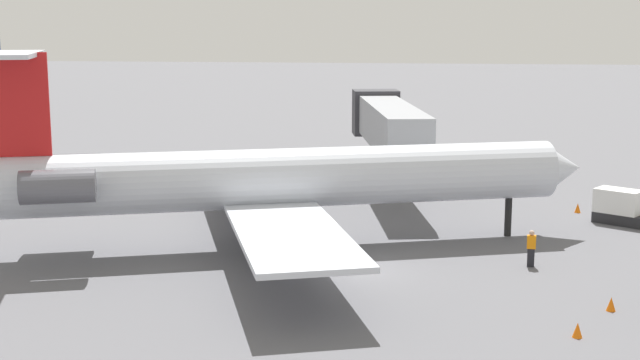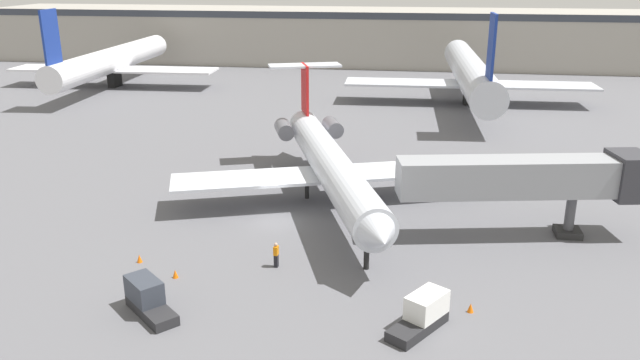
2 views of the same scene
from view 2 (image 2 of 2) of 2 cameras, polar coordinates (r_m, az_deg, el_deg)
The scene contains 12 objects.
ground_plane at distance 48.41m, azimuth -4.08°, elevation -3.69°, with size 400.00×400.00×0.10m, color #5B5B60.
regional_jet at distance 50.81m, azimuth 0.79°, elevation 1.70°, with size 25.23×30.27×9.60m.
jet_bridge at distance 46.43m, azimuth 19.11°, elevation 0.20°, with size 17.67×6.23×6.12m.
ground_crew_marshaller at distance 40.77m, azimuth -4.00°, elevation -6.77°, with size 0.30×0.42×1.69m.
baggage_tug_lead at distance 37.00m, azimuth -15.36°, elevation -10.30°, with size 3.91×3.72×1.90m.
baggage_tug_trailing at distance 34.72m, azimuth 9.29°, elevation -11.89°, with size 3.39×4.10×1.90m.
traffic_cone_near at distance 40.59m, azimuth -12.98°, elevation -8.28°, with size 0.36×0.36×0.55m.
traffic_cone_mid at distance 36.94m, azimuth 13.49°, elevation -11.18°, with size 0.36×0.36×0.55m.
traffic_cone_far at distance 43.17m, azimuth -16.05°, elevation -6.85°, with size 0.36×0.36×0.55m.
terminal_building at distance 129.00m, azimuth 4.37°, elevation 12.85°, with size 152.39×18.82×10.46m.
parked_airliner_west_end at distance 107.33m, azimuth -18.33°, elevation 10.23°, with size 33.33×39.55×13.23m.
parked_airliner_west_mid at distance 91.21m, azimuth 13.43°, elevation 9.46°, with size 34.80×41.33×13.70m.
Camera 2 is at (10.28, -43.56, 18.39)m, focal length 35.31 mm.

